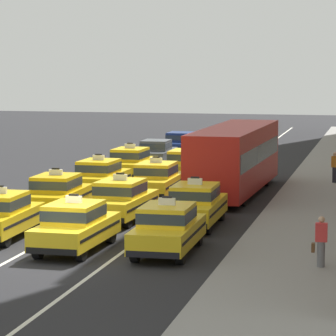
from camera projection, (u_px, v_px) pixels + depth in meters
The scene contains 19 objects.
ground_plane at pixel (61, 260), 30.71m from camera, with size 160.00×160.00×0.00m, color #232326.
lane_stripe_left_center at pixel (158, 181), 50.42m from camera, with size 0.14×80.00×0.01m, color silver.
lane_stripe_center_right at pixel (218, 182), 49.71m from camera, with size 0.14×80.00×0.01m, color silver.
sidewalk_curb at pixel (319, 198), 43.61m from camera, with size 4.00×90.00×0.15m, color gray.
taxi_left_nearest at pixel (1, 215), 34.20m from camera, with size 1.92×4.60×1.96m.
taxi_left_second at pixel (57, 193), 39.52m from camera, with size 1.89×4.59×1.96m.
taxi_left_third at pixel (99, 176), 45.26m from camera, with size 1.97×4.62×1.96m.
taxi_left_fourth at pixel (131, 163), 51.08m from camera, with size 1.92×4.60×1.96m.
sedan_left_fifth at pixel (156, 152), 56.97m from camera, with size 1.82×4.32×1.58m.
sedan_left_sixth at pixel (181, 143), 62.95m from camera, with size 1.87×4.34×1.58m.
taxi_center_nearest at pixel (75, 225), 32.01m from camera, with size 1.93×4.60×1.96m.
taxi_center_second at pixel (121, 199), 37.86m from camera, with size 2.01×4.64×1.96m.
taxi_center_third at pixel (157, 179), 44.08m from camera, with size 1.84×4.57×1.96m.
taxi_center_fourth at pixel (187, 165), 50.14m from camera, with size 1.89×4.59×1.96m.
taxi_right_nearest at pixel (168, 228), 31.53m from camera, with size 1.87×4.58×1.96m.
taxi_right_second at pixel (195, 204), 36.61m from camera, with size 1.87×4.58×1.96m.
bus_right_third at pixel (235, 157), 45.14m from camera, with size 2.85×11.27×3.22m.
pedestrian_near_crosswalk at pixel (321, 242), 28.92m from camera, with size 0.47×0.24×1.57m.
pedestrian_mid_block at pixel (335, 167), 48.43m from camera, with size 0.47×0.24×1.56m.
Camera 1 is at (10.12, -28.61, 6.51)m, focal length 101.72 mm.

